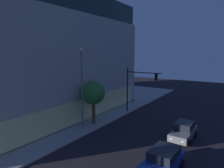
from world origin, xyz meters
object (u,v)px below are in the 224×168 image
at_px(modern_building, 14,56).
at_px(traffic_light_far_corner, 138,83).
at_px(car_blue, 162,161).
at_px(street_lamp_sidewalk, 82,80).
at_px(car_grey, 184,131).
at_px(sidewalk_tree, 93,93).

distance_m(modern_building, traffic_light_far_corner, 20.29).
bearing_deg(car_blue, street_lamp_sidewalk, 73.12).
bearing_deg(street_lamp_sidewalk, car_grey, -70.07).
bearing_deg(car_grey, traffic_light_far_corner, 55.64).
xyz_separation_m(car_blue, car_grey, (6.97, 0.24, -0.05)).
bearing_deg(traffic_light_far_corner, sidewalk_tree, 161.51).
xyz_separation_m(traffic_light_far_corner, car_blue, (-12.45, -8.26, -3.55)).
height_order(modern_building, car_grey, modern_building).
bearing_deg(street_lamp_sidewalk, sidewalk_tree, 1.53).
height_order(traffic_light_far_corner, street_lamp_sidewalk, street_lamp_sidewalk).
bearing_deg(modern_building, traffic_light_far_corner, -68.21).
xyz_separation_m(modern_building, traffic_light_far_corner, (7.40, -18.50, -3.80)).
height_order(sidewalk_tree, car_grey, sidewalk_tree).
height_order(modern_building, car_blue, modern_building).
bearing_deg(modern_building, car_blue, -100.70).
height_order(street_lamp_sidewalk, sidewalk_tree, street_lamp_sidewalk).
distance_m(modern_building, car_blue, 28.21).
relative_size(traffic_light_far_corner, sidewalk_tree, 1.22).
xyz_separation_m(street_lamp_sidewalk, car_blue, (-3.22, -10.60, -4.92)).
bearing_deg(car_blue, modern_building, 79.30).
bearing_deg(car_grey, sidewalk_tree, 99.15).
xyz_separation_m(street_lamp_sidewalk, car_grey, (3.76, -10.36, -4.97)).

